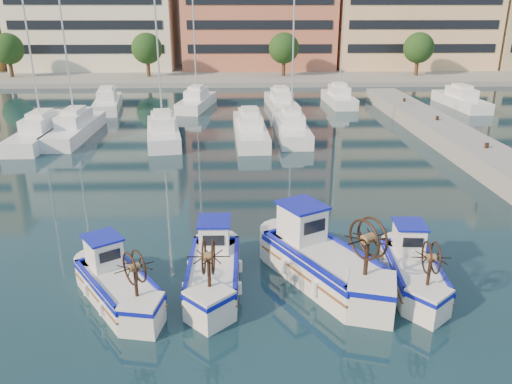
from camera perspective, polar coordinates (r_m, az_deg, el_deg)
name	(u,v)px	position (r m, az deg, el deg)	size (l,w,h in m)	color
ground	(296,293)	(17.36, 4.54, -11.42)	(300.00, 300.00, 0.00)	#18363F
yacht_marina	(226,115)	(43.10, -3.47, 8.72)	(38.66, 22.66, 11.50)	white
fishing_boat_a	(116,282)	(17.20, -15.67, -9.85)	(3.50, 4.05, 2.49)	silver
fishing_boat_b	(214,268)	(17.39, -4.88, -8.60)	(1.78, 4.24, 2.64)	silver
fishing_boat_c	(321,258)	(17.76, 7.44, -7.50)	(4.19, 5.26, 3.18)	silver
fishing_boat_d	(413,268)	(18.25, 17.49, -8.25)	(1.90, 4.01, 2.46)	silver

